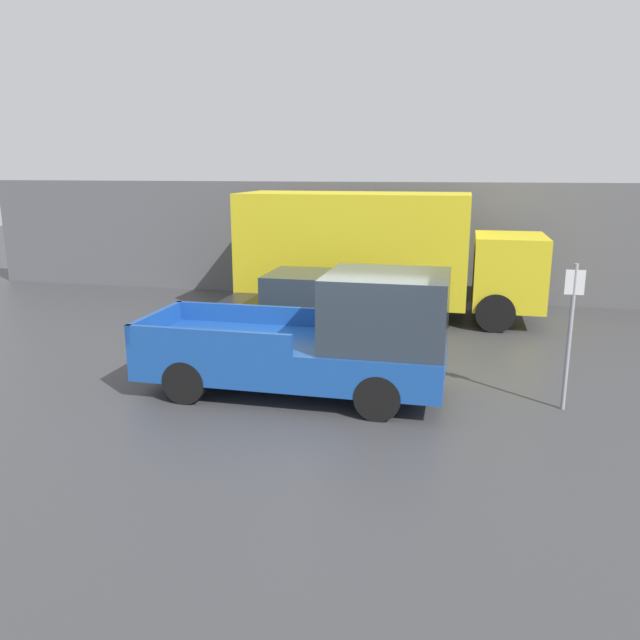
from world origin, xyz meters
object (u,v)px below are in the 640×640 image
(pickup_truck, at_px, (325,339))
(parking_sign, at_px, (570,329))
(delivery_truck, at_px, (377,251))
(car, at_px, (323,309))

(pickup_truck, distance_m, parking_sign, 4.05)
(delivery_truck, bearing_deg, parking_sign, -56.74)
(pickup_truck, height_order, parking_sign, parking_sign)
(delivery_truck, bearing_deg, pickup_truck, -89.97)
(car, bearing_deg, delivery_truck, 76.36)
(car, relative_size, delivery_truck, 0.60)
(car, xyz_separation_m, delivery_truck, (0.77, 3.17, 0.93))
(car, distance_m, parking_sign, 5.68)
(pickup_truck, bearing_deg, car, 103.64)
(pickup_truck, xyz_separation_m, parking_sign, (4.03, 0.21, 0.37))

